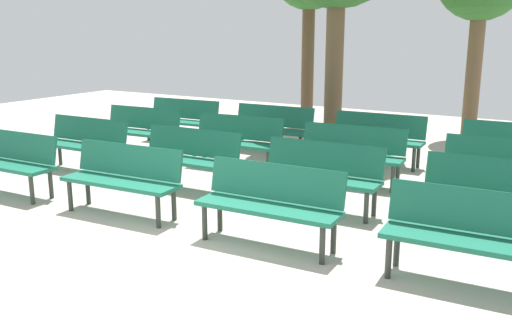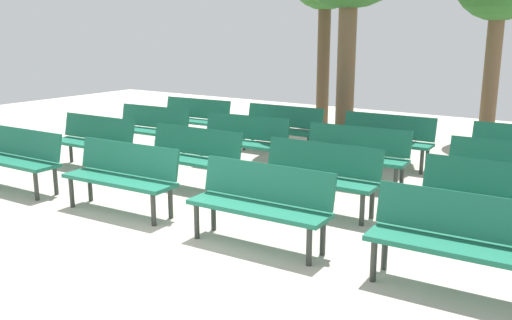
{
  "view_description": "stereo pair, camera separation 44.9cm",
  "coord_description": "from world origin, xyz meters",
  "px_view_note": "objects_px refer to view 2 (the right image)",
  "views": [
    {
      "loc": [
        3.76,
        -3.42,
        2.31
      ],
      "look_at": [
        0.0,
        2.96,
        0.55
      ],
      "focal_mm": 39.03,
      "sensor_mm": 36.0,
      "label": 1
    },
    {
      "loc": [
        4.14,
        -3.18,
        2.31
      ],
      "look_at": [
        0.0,
        2.96,
        0.55
      ],
      "focal_mm": 39.03,
      "sensor_mm": 36.0,
      "label": 2
    }
  ],
  "objects_px": {
    "bench_r0_c2": "(261,200)",
    "bench_r1_c3": "(493,197)",
    "bench_r0_c0": "(17,155)",
    "bench_r1_c2": "(319,173)",
    "bench_r1_c1": "(192,154)",
    "bench_r2_c2": "(355,152)",
    "bench_r0_c1": "(123,173)",
    "bench_r0_c3": "(460,237)",
    "bench_r3_c1": "(281,126)",
    "bench_r3_c0": "(194,117)",
    "bench_r3_c2": "(386,137)",
    "bench_r1_c0": "(93,139)",
    "bench_r2_c0": "(151,127)",
    "bench_r2_c1": "(243,138)",
    "bench_r2_c3": "(510,171)"
  },
  "relations": [
    {
      "from": "bench_r0_c0",
      "to": "bench_r1_c3",
      "type": "height_order",
      "value": "same"
    },
    {
      "from": "bench_r0_c2",
      "to": "bench_r2_c2",
      "type": "relative_size",
      "value": 0.99
    },
    {
      "from": "bench_r0_c1",
      "to": "bench_r1_c0",
      "type": "xyz_separation_m",
      "value": [
        -2.1,
        1.3,
        0.0
      ]
    },
    {
      "from": "bench_r0_c1",
      "to": "bench_r2_c3",
      "type": "height_order",
      "value": "same"
    },
    {
      "from": "bench_r0_c3",
      "to": "bench_r1_c1",
      "type": "height_order",
      "value": "same"
    },
    {
      "from": "bench_r2_c2",
      "to": "bench_r3_c0",
      "type": "height_order",
      "value": "same"
    },
    {
      "from": "bench_r0_c1",
      "to": "bench_r0_c3",
      "type": "height_order",
      "value": "same"
    },
    {
      "from": "bench_r2_c3",
      "to": "bench_r1_c2",
      "type": "bearing_deg",
      "value": -146.06
    },
    {
      "from": "bench_r1_c1",
      "to": "bench_r2_c1",
      "type": "xyz_separation_m",
      "value": [
        -0.07,
        1.4,
        0.0
      ]
    },
    {
      "from": "bench_r2_c2",
      "to": "bench_r2_c3",
      "type": "distance_m",
      "value": 2.14
    },
    {
      "from": "bench_r1_c1",
      "to": "bench_r1_c2",
      "type": "relative_size",
      "value": 1.0
    },
    {
      "from": "bench_r2_c3",
      "to": "bench_r1_c0",
      "type": "bearing_deg",
      "value": -167.57
    },
    {
      "from": "bench_r3_c1",
      "to": "bench_r2_c0",
      "type": "bearing_deg",
      "value": -146.02
    },
    {
      "from": "bench_r3_c0",
      "to": "bench_r0_c1",
      "type": "bearing_deg",
      "value": -64.52
    },
    {
      "from": "bench_r2_c1",
      "to": "bench_r3_c0",
      "type": "height_order",
      "value": "same"
    },
    {
      "from": "bench_r2_c1",
      "to": "bench_r2_c3",
      "type": "relative_size",
      "value": 1.01
    },
    {
      "from": "bench_r3_c2",
      "to": "bench_r1_c2",
      "type": "bearing_deg",
      "value": -88.19
    },
    {
      "from": "bench_r0_c3",
      "to": "bench_r0_c2",
      "type": "bearing_deg",
      "value": 179.5
    },
    {
      "from": "bench_r1_c0",
      "to": "bench_r1_c3",
      "type": "bearing_deg",
      "value": 0.87
    },
    {
      "from": "bench_r0_c3",
      "to": "bench_r1_c0",
      "type": "xyz_separation_m",
      "value": [
        -6.26,
        1.17,
        0.0
      ]
    },
    {
      "from": "bench_r1_c0",
      "to": "bench_r1_c1",
      "type": "distance_m",
      "value": 2.1
    },
    {
      "from": "bench_r1_c2",
      "to": "bench_r3_c2",
      "type": "bearing_deg",
      "value": 92.03
    },
    {
      "from": "bench_r0_c2",
      "to": "bench_r1_c1",
      "type": "xyz_separation_m",
      "value": [
        -2.1,
        1.31,
        0.0
      ]
    },
    {
      "from": "bench_r2_c3",
      "to": "bench_r3_c1",
      "type": "height_order",
      "value": "same"
    },
    {
      "from": "bench_r2_c0",
      "to": "bench_r3_c1",
      "type": "bearing_deg",
      "value": 32.78
    },
    {
      "from": "bench_r0_c0",
      "to": "bench_r1_c2",
      "type": "xyz_separation_m",
      "value": [
        4.12,
        1.56,
        0.0
      ]
    },
    {
      "from": "bench_r0_c0",
      "to": "bench_r1_c1",
      "type": "relative_size",
      "value": 1.0
    },
    {
      "from": "bench_r3_c1",
      "to": "bench_r0_c0",
      "type": "bearing_deg",
      "value": -115.71
    },
    {
      "from": "bench_r1_c0",
      "to": "bench_r2_c1",
      "type": "bearing_deg",
      "value": 34.15
    },
    {
      "from": "bench_r0_c3",
      "to": "bench_r3_c1",
      "type": "xyz_separation_m",
      "value": [
        -4.32,
        4.02,
        0.0
      ]
    },
    {
      "from": "bench_r1_c3",
      "to": "bench_r3_c1",
      "type": "relative_size",
      "value": 1.0
    },
    {
      "from": "bench_r3_c0",
      "to": "bench_r0_c2",
      "type": "bearing_deg",
      "value": -46.16
    },
    {
      "from": "bench_r2_c1",
      "to": "bench_r0_c0",
      "type": "bearing_deg",
      "value": -128.07
    },
    {
      "from": "bench_r1_c0",
      "to": "bench_r2_c1",
      "type": "xyz_separation_m",
      "value": [
        2.03,
        1.46,
        0.0
      ]
    },
    {
      "from": "bench_r1_c2",
      "to": "bench_r0_c2",
      "type": "bearing_deg",
      "value": -90.5
    },
    {
      "from": "bench_r1_c0",
      "to": "bench_r1_c3",
      "type": "relative_size",
      "value": 1.0
    },
    {
      "from": "bench_r1_c2",
      "to": "bench_r2_c0",
      "type": "height_order",
      "value": "same"
    },
    {
      "from": "bench_r2_c1",
      "to": "bench_r3_c0",
      "type": "bearing_deg",
      "value": 145.38
    },
    {
      "from": "bench_r1_c3",
      "to": "bench_r2_c3",
      "type": "height_order",
      "value": "same"
    },
    {
      "from": "bench_r3_c1",
      "to": "bench_r3_c2",
      "type": "bearing_deg",
      "value": -0.35
    },
    {
      "from": "bench_r2_c2",
      "to": "bench_r1_c3",
      "type": "bearing_deg",
      "value": -33.51
    },
    {
      "from": "bench_r1_c2",
      "to": "bench_r2_c0",
      "type": "bearing_deg",
      "value": 161.47
    },
    {
      "from": "bench_r1_c2",
      "to": "bench_r1_c3",
      "type": "distance_m",
      "value": 2.09
    },
    {
      "from": "bench_r1_c0",
      "to": "bench_r0_c2",
      "type": "bearing_deg",
      "value": -18.2
    },
    {
      "from": "bench_r0_c1",
      "to": "bench_r1_c1",
      "type": "distance_m",
      "value": 1.35
    },
    {
      "from": "bench_r0_c3",
      "to": "bench_r3_c0",
      "type": "height_order",
      "value": "same"
    },
    {
      "from": "bench_r0_c1",
      "to": "bench_r3_c1",
      "type": "height_order",
      "value": "same"
    },
    {
      "from": "bench_r3_c0",
      "to": "bench_r3_c2",
      "type": "distance_m",
      "value": 4.12
    },
    {
      "from": "bench_r0_c2",
      "to": "bench_r1_c3",
      "type": "bearing_deg",
      "value": 34.09
    },
    {
      "from": "bench_r1_c0",
      "to": "bench_r2_c0",
      "type": "bearing_deg",
      "value": 90.79
    }
  ]
}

